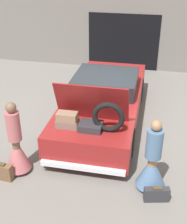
{
  "coord_description": "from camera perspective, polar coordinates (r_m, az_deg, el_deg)",
  "views": [
    {
      "loc": [
        1.34,
        -7.79,
        4.6
      ],
      "look_at": [
        0.0,
        -1.4,
        1.02
      ],
      "focal_mm": 50.0,
      "sensor_mm": 36.0,
      "label": 1
    }
  ],
  "objects": [
    {
      "name": "person_right",
      "position": [
        6.58,
        10.64,
        -9.52
      ],
      "size": [
        0.63,
        0.63,
        1.63
      ],
      "rotation": [
        0.0,
        0.0,
        1.61
      ],
      "color": "#997051",
      "rests_on": "ground_plane"
    },
    {
      "name": "person_left",
      "position": [
        7.09,
        -13.9,
        -6.35
      ],
      "size": [
        0.57,
        0.57,
        1.74
      ],
      "rotation": [
        0.0,
        0.0,
        -1.72
      ],
      "color": "brown",
      "rests_on": "ground_plane"
    },
    {
      "name": "suitcase_beside_right_person",
      "position": [
        6.57,
        11.45,
        -14.55
      ],
      "size": [
        0.53,
        0.25,
        0.34
      ],
      "color": "#2D2D33",
      "rests_on": "ground_plane"
    },
    {
      "name": "ground_plane",
      "position": [
        9.15,
        1.8,
        -1.5
      ],
      "size": [
        40.0,
        40.0,
        0.0
      ],
      "primitive_type": "plane",
      "color": "slate"
    },
    {
      "name": "garage_wall_back",
      "position": [
        12.73,
        5.57,
        13.97
      ],
      "size": [
        12.0,
        0.14,
        2.8
      ],
      "color": "slate",
      "rests_on": "ground_plane"
    },
    {
      "name": "suitcase_beside_left_person",
      "position": [
        7.2,
        -16.27,
        -10.42
      ],
      "size": [
        0.46,
        0.2,
        0.41
      ],
      "color": "brown",
      "rests_on": "ground_plane"
    },
    {
      "name": "car",
      "position": [
        8.84,
        1.85,
        1.9
      ],
      "size": [
        2.04,
        5.19,
        1.88
      ],
      "color": "maroon",
      "rests_on": "ground_plane"
    }
  ]
}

